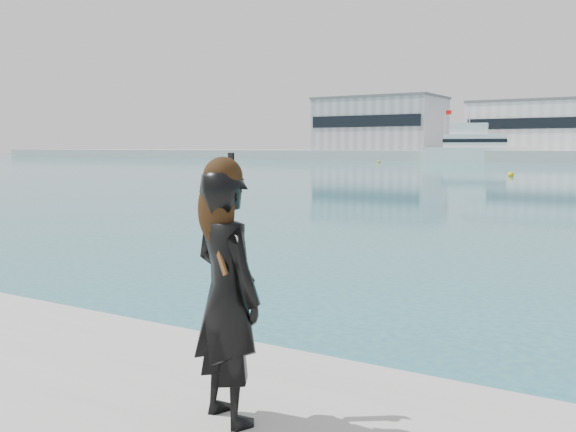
% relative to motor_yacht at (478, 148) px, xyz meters
% --- Properties ---
extents(warehouse_grey_left, '(26.52, 16.36, 11.50)m').
position_rel_motor_yacht_xyz_m(warehouse_grey_left, '(-25.96, 15.65, 5.23)').
color(warehouse_grey_left, gray).
rests_on(warehouse_grey_left, far_quay).
extents(warehouse_white, '(24.48, 15.35, 9.50)m').
position_rel_motor_yacht_xyz_m(warehouse_white, '(7.04, 15.65, 4.23)').
color(warehouse_white, silver).
rests_on(warehouse_white, far_quay).
extents(flagpole_left, '(1.28, 0.16, 8.00)m').
position_rel_motor_yacht_xyz_m(flagpole_left, '(-8.86, 8.67, 4.00)').
color(flagpole_left, silver).
rests_on(flagpole_left, far_quay).
extents(motor_yacht, '(20.02, 9.49, 9.01)m').
position_rel_motor_yacht_xyz_m(motor_yacht, '(0.00, 0.00, 0.00)').
color(motor_yacht, white).
rests_on(motor_yacht, ground).
extents(buoy_far, '(0.50, 0.50, 0.50)m').
position_rel_motor_yacht_xyz_m(buoy_far, '(-12.23, -15.59, -2.53)').
color(buoy_far, '#EAB40C').
rests_on(buoy_far, ground).
extents(buoy_extra, '(0.50, 0.50, 0.50)m').
position_rel_motor_yacht_xyz_m(buoy_extra, '(19.05, -58.32, -2.53)').
color(buoy_extra, '#EAB40C').
rests_on(buoy_extra, ground).
extents(woman, '(0.66, 0.54, 1.64)m').
position_rel_motor_yacht_xyz_m(woman, '(29.68, -112.73, -0.90)').
color(woman, black).
rests_on(woman, near_quay).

